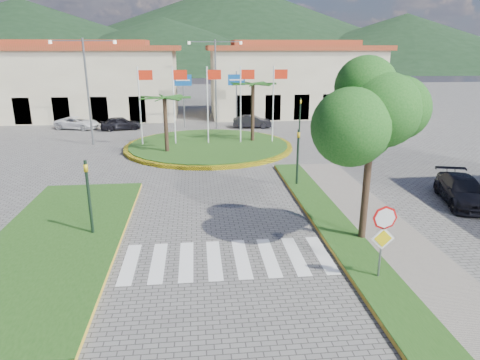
{
  "coord_description": "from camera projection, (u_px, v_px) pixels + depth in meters",
  "views": [
    {
      "loc": [
        -0.9,
        -9.93,
        7.37
      ],
      "look_at": [
        0.96,
        8.0,
        1.74
      ],
      "focal_mm": 32.0,
      "sensor_mm": 36.0,
      "label": 1
    }
  ],
  "objects": [
    {
      "name": "direction_sign_east",
      "position": [
        236.0,
        89.0,
        40.36
      ],
      "size": [
        1.6,
        0.14,
        5.2
      ],
      "color": "slate",
      "rests_on": "ground"
    },
    {
      "name": "traffic_light_right",
      "position": [
        298.0,
        152.0,
        22.97
      ],
      "size": [
        0.15,
        0.18,
        3.2
      ],
      "color": "black",
      "rests_on": "ground"
    },
    {
      "name": "car_side_right",
      "position": [
        463.0,
        190.0,
        20.93
      ],
      "size": [
        2.9,
        4.79,
        1.3
      ],
      "primitive_type": "imported",
      "rotation": [
        0.0,
        0.0,
        -0.26
      ],
      "color": "black",
      "rests_on": "ground"
    },
    {
      "name": "traffic_light_left",
      "position": [
        88.0,
        191.0,
        16.8
      ],
      "size": [
        0.15,
        0.18,
        3.2
      ],
      "color": "black",
      "rests_on": "ground"
    },
    {
      "name": "hill_far_mid",
      "position": [
        236.0,
        25.0,
        160.62
      ],
      "size": [
        180.0,
        180.0,
        30.0
      ],
      "primitive_type": "cone",
      "color": "black",
      "rests_on": "ground"
    },
    {
      "name": "direction_sign_west",
      "position": [
        183.0,
        90.0,
        39.87
      ],
      "size": [
        1.6,
        0.14,
        5.2
      ],
      "color": "slate",
      "rests_on": "ground"
    },
    {
      "name": "white_van",
      "position": [
        77.0,
        123.0,
        39.92
      ],
      "size": [
        4.49,
        3.14,
        1.14
      ],
      "primitive_type": "imported",
      "rotation": [
        0.0,
        0.0,
        1.23
      ],
      "color": "white",
      "rests_on": "ground"
    },
    {
      "name": "roundabout_island",
      "position": [
        209.0,
        146.0,
        32.55
      ],
      "size": [
        12.7,
        12.7,
        6.0
      ],
      "color": "yellow",
      "rests_on": "ground"
    },
    {
      "name": "stop_sign",
      "position": [
        383.0,
        231.0,
        13.53
      ],
      "size": [
        0.8,
        0.11,
        2.65
      ],
      "color": "slate",
      "rests_on": "ground"
    },
    {
      "name": "car_dark_b",
      "position": [
        252.0,
        122.0,
        40.45
      ],
      "size": [
        3.76,
        1.7,
        1.2
      ],
      "primitive_type": "imported",
      "rotation": [
        0.0,
        0.0,
        1.45
      ],
      "color": "black",
      "rests_on": "ground"
    },
    {
      "name": "street_lamp_west",
      "position": [
        87.0,
        87.0,
        32.28
      ],
      "size": [
        4.8,
        0.16,
        8.0
      ],
      "color": "slate",
      "rests_on": "ground"
    },
    {
      "name": "building_left",
      "position": [
        71.0,
        81.0,
        45.25
      ],
      "size": [
        23.32,
        9.54,
        8.05
      ],
      "color": "beige",
      "rests_on": "ground"
    },
    {
      "name": "ground",
      "position": [
        235.0,
        328.0,
        11.72
      ],
      "size": [
        160.0,
        160.0,
        0.0
      ],
      "primitive_type": "plane",
      "color": "#5F5C5A",
      "rests_on": "ground"
    },
    {
      "name": "building_right",
      "position": [
        293.0,
        79.0,
        47.61
      ],
      "size": [
        19.08,
        9.54,
        8.05
      ],
      "color": "beige",
      "rests_on": "ground"
    },
    {
      "name": "street_lamp_centre",
      "position": [
        216.0,
        80.0,
        38.96
      ],
      "size": [
        4.8,
        0.16,
        8.0
      ],
      "color": "slate",
      "rests_on": "ground"
    },
    {
      "name": "verge_right",
      "position": [
        375.0,
        278.0,
        14.06
      ],
      "size": [
        1.6,
        28.0,
        0.18
      ],
      "primitive_type": "cube",
      "color": "#1E4513",
      "rests_on": "ground"
    },
    {
      "name": "deciduous_tree",
      "position": [
        373.0,
        110.0,
        15.46
      ],
      "size": [
        3.6,
        3.6,
        6.8
      ],
      "color": "black",
      "rests_on": "ground"
    },
    {
      "name": "hill_far_east",
      "position": [
        405.0,
        42.0,
        144.08
      ],
      "size": [
        120.0,
        120.0,
        18.0
      ],
      "primitive_type": "cone",
      "color": "black",
      "rests_on": "ground"
    },
    {
      "name": "traffic_light_far",
      "position": [
        300.0,
        113.0,
        36.61
      ],
      "size": [
        0.18,
        0.15,
        3.2
      ],
      "color": "black",
      "rests_on": "ground"
    },
    {
      "name": "hill_far_west",
      "position": [
        23.0,
        35.0,
        135.95
      ],
      "size": [
        140.0,
        140.0,
        22.0
      ],
      "primitive_type": "cone",
      "color": "black",
      "rests_on": "ground"
    },
    {
      "name": "median_left",
      "position": [
        56.0,
        241.0,
        16.75
      ],
      "size": [
        5.0,
        14.0,
        0.18
      ],
      "primitive_type": "cube",
      "color": "#1E4513",
      "rests_on": "ground"
    },
    {
      "name": "sidewalk_right",
      "position": [
        410.0,
        277.0,
        14.18
      ],
      "size": [
        4.0,
        28.0,
        0.15
      ],
      "primitive_type": "cube",
      "color": "gray",
      "rests_on": "ground"
    },
    {
      "name": "crosswalk",
      "position": [
        225.0,
        259.0,
        15.51
      ],
      "size": [
        8.0,
        3.0,
        0.01
      ],
      "primitive_type": "cube",
      "color": "silver",
      "rests_on": "ground"
    },
    {
      "name": "hill_near_back",
      "position": [
        164.0,
        45.0,
        131.77
      ],
      "size": [
        110.0,
        110.0,
        16.0
      ],
      "primitive_type": "cone",
      "color": "black",
      "rests_on": "ground"
    },
    {
      "name": "car_dark_a",
      "position": [
        121.0,
        123.0,
        39.45
      ],
      "size": [
        3.88,
        2.26,
        1.24
      ],
      "primitive_type": "imported",
      "rotation": [
        0.0,
        0.0,
        1.8
      ],
      "color": "black",
      "rests_on": "ground"
    }
  ]
}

